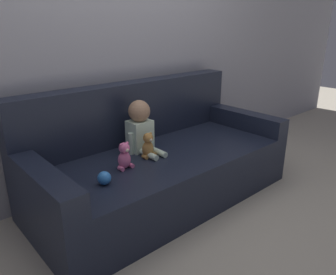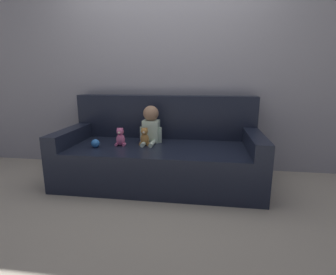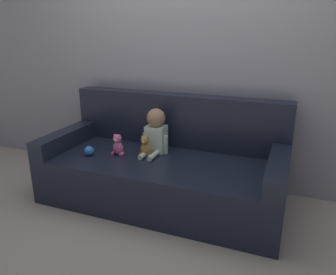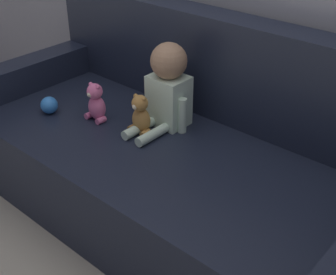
{
  "view_description": "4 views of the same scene",
  "coord_description": "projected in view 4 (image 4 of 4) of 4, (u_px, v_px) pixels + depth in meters",
  "views": [
    {
      "loc": [
        -1.6,
        -1.87,
        1.42
      ],
      "look_at": [
        0.01,
        -0.05,
        0.55
      ],
      "focal_mm": 35.0,
      "sensor_mm": 36.0,
      "label": 1
    },
    {
      "loc": [
        0.49,
        -2.72,
        1.16
      ],
      "look_at": [
        0.1,
        -0.03,
        0.52
      ],
      "focal_mm": 28.0,
      "sensor_mm": 36.0,
      "label": 2
    },
    {
      "loc": [
        1.06,
        -2.53,
        1.53
      ],
      "look_at": [
        0.11,
        -0.12,
        0.67
      ],
      "focal_mm": 35.0,
      "sensor_mm": 36.0,
      "label": 3
    },
    {
      "loc": [
        1.22,
        -1.39,
        1.56
      ],
      "look_at": [
        0.11,
        -0.13,
        0.55
      ],
      "focal_mm": 50.0,
      "sensor_mm": 36.0,
      "label": 4
    }
  ],
  "objects": [
    {
      "name": "teddy_bear_brown",
      "position": [
        141.0,
        115.0,
        2.21
      ],
      "size": [
        0.12,
        0.09,
        0.2
      ],
      "color": "#AD7A3D",
      "rests_on": "couch"
    },
    {
      "name": "couch",
      "position": [
        177.0,
        157.0,
        2.28
      ],
      "size": [
        2.16,
        0.98,
        0.93
      ],
      "color": "black",
      "rests_on": "ground_plane"
    },
    {
      "name": "plush_toy_side",
      "position": [
        96.0,
        103.0,
        2.32
      ],
      "size": [
        0.12,
        0.09,
        0.2
      ],
      "color": "#DB6699",
      "rests_on": "couch"
    },
    {
      "name": "person_baby",
      "position": [
        167.0,
        88.0,
        2.23
      ],
      "size": [
        0.25,
        0.35,
        0.42
      ],
      "color": "silver",
      "rests_on": "couch"
    },
    {
      "name": "ground_plane",
      "position": [
        168.0,
        213.0,
        2.39
      ],
      "size": [
        12.0,
        12.0,
        0.0
      ],
      "primitive_type": "plane",
      "color": "#B7AD99"
    },
    {
      "name": "toy_ball",
      "position": [
        49.0,
        105.0,
        2.4
      ],
      "size": [
        0.09,
        0.09,
        0.09
      ],
      "color": "#337FDB",
      "rests_on": "couch"
    }
  ]
}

